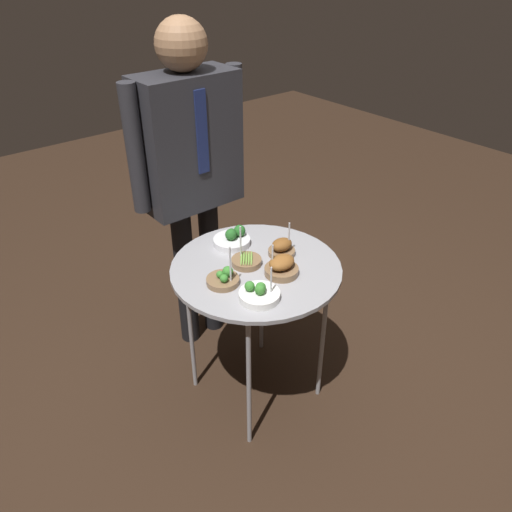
{
  "coord_description": "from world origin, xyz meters",
  "views": [
    {
      "loc": [
        -1.09,
        -1.32,
        1.87
      ],
      "look_at": [
        0.0,
        0.0,
        0.77
      ],
      "focal_mm": 35.0,
      "sensor_mm": 36.0,
      "label": 1
    }
  ],
  "objects": [
    {
      "name": "ground_plane",
      "position": [
        0.0,
        0.0,
        0.0
      ],
      "size": [
        8.0,
        8.0,
        0.0
      ],
      "primitive_type": "plane",
      "color": "black"
    },
    {
      "name": "bowl_broccoli_back_right",
      "position": [
        -0.13,
        -0.18,
        0.75
      ],
      "size": [
        0.16,
        0.16,
        0.14
      ],
      "color": "white",
      "rests_on": "serving_cart"
    },
    {
      "name": "serving_cart",
      "position": [
        0.0,
        0.0,
        0.68
      ],
      "size": [
        0.71,
        0.71,
        0.72
      ],
      "color": "#939399",
      "rests_on": "ground_plane"
    },
    {
      "name": "bowl_roast_front_right",
      "position": [
        0.14,
        0.0,
        0.76
      ],
      "size": [
        0.12,
        0.12,
        0.15
      ],
      "color": "brown",
      "rests_on": "serving_cart"
    },
    {
      "name": "bowl_broccoli_mid_left",
      "position": [
        0.03,
        0.2,
        0.75
      ],
      "size": [
        0.16,
        0.16,
        0.08
      ],
      "color": "silver",
      "rests_on": "serving_cart"
    },
    {
      "name": "bowl_roast_front_center",
      "position": [
        0.04,
        -0.11,
        0.76
      ],
      "size": [
        0.14,
        0.14,
        0.14
      ],
      "color": "brown",
      "rests_on": "serving_cart"
    },
    {
      "name": "bowl_broccoli_back_left",
      "position": [
        -0.17,
        -0.01,
        0.75
      ],
      "size": [
        0.13,
        0.13,
        0.18
      ],
      "color": "brown",
      "rests_on": "serving_cart"
    },
    {
      "name": "waiter_figure",
      "position": [
        0.04,
        0.52,
        1.02
      ],
      "size": [
        0.6,
        0.22,
        1.62
      ],
      "color": "black",
      "rests_on": "ground_plane"
    },
    {
      "name": "bowl_asparagus_mid_right",
      "position": [
        -0.02,
        0.04,
        0.74
      ],
      "size": [
        0.13,
        0.13,
        0.16
      ],
      "color": "brown",
      "rests_on": "serving_cart"
    }
  ]
}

